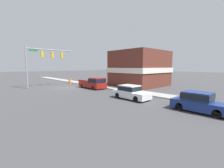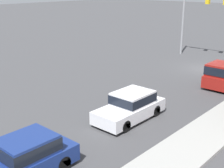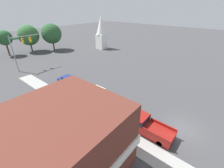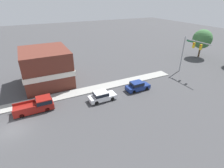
% 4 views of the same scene
% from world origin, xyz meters
% --- Properties ---
extents(ground_plane, '(200.00, 200.00, 0.00)m').
position_xyz_m(ground_plane, '(0.00, 0.00, 0.00)').
color(ground_plane, '#424244').
extents(near_signal_assembly, '(8.57, 0.49, 7.30)m').
position_xyz_m(near_signal_assembly, '(2.25, -4.20, 5.43)').
color(near_signal_assembly, gray).
rests_on(near_signal_assembly, ground).
extents(car_lead, '(1.87, 4.46, 1.58)m').
position_xyz_m(car_lead, '(-1.57, 13.05, 0.82)').
color(car_lead, black).
rests_on(car_lead, ground).
extents(car_second_ahead, '(1.82, 4.37, 1.65)m').
position_xyz_m(car_second_ahead, '(-1.93, 20.19, 0.85)').
color(car_second_ahead, black).
rests_on(car_second_ahead, ground).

